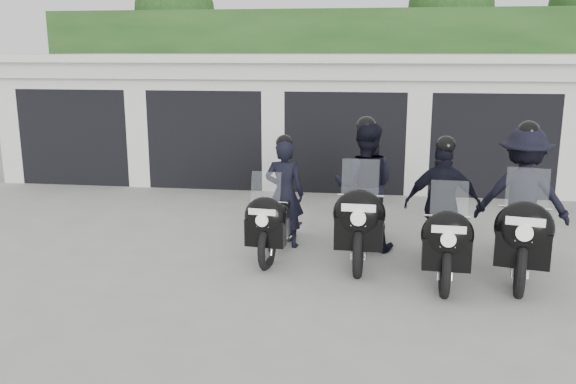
# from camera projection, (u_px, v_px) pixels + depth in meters

# --- Properties ---
(ground) EXTENTS (80.00, 80.00, 0.00)m
(ground) POSITION_uv_depth(u_px,v_px,m) (321.00, 285.00, 8.09)
(ground) COLOR #9C9C97
(ground) RESTS_ON ground
(garage_block) EXTENTS (16.40, 6.80, 2.96)m
(garage_block) POSITION_uv_depth(u_px,v_px,m) (350.00, 116.00, 15.54)
(garage_block) COLOR silver
(garage_block) RESTS_ON ground
(background_vegetation) EXTENTS (20.00, 3.90, 5.80)m
(background_vegetation) POSITION_uv_depth(u_px,v_px,m) (369.00, 59.00, 19.87)
(background_vegetation) COLOR #183915
(background_vegetation) RESTS_ON ground
(police_bike_a) EXTENTS (0.77, 2.11, 1.84)m
(police_bike_a) POSITION_uv_depth(u_px,v_px,m) (280.00, 206.00, 9.30)
(police_bike_a) COLOR black
(police_bike_a) RESTS_ON ground
(police_bike_b) EXTENTS (0.99, 2.46, 2.14)m
(police_bike_b) POSITION_uv_depth(u_px,v_px,m) (363.00, 195.00, 9.22)
(police_bike_b) COLOR black
(police_bike_b) RESTS_ON ground
(police_bike_c) EXTENTS (1.09, 2.25, 1.95)m
(police_bike_c) POSITION_uv_depth(u_px,v_px,m) (443.00, 214.00, 8.46)
(police_bike_c) COLOR black
(police_bike_c) RESTS_ON ground
(police_bike_d) EXTENTS (1.40, 2.46, 2.16)m
(police_bike_d) POSITION_uv_depth(u_px,v_px,m) (522.00, 206.00, 8.52)
(police_bike_d) COLOR black
(police_bike_d) RESTS_ON ground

